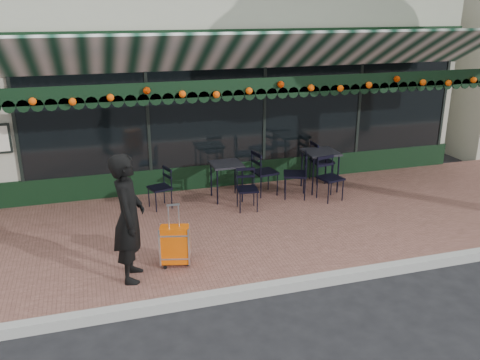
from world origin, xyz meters
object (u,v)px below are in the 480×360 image
object	(u,v)px
chair_a_right	(322,162)
chair_b_front	(247,190)
woman	(129,218)
chair_a_left	(295,175)
cafe_table_b	(226,167)
chair_b_left	(160,188)
chair_b_right	(265,173)
cafe_table_a	(320,155)
suitcase	(175,245)
chair_a_front	(330,179)

from	to	relation	value
chair_a_right	chair_b_front	size ratio (longest dim) A/B	1.14
woman	chair_a_left	distance (m)	4.13
chair_a_left	chair_a_right	bearing A→B (deg)	148.40
cafe_table_b	chair_b_left	xyz separation A→B (m)	(-1.33, -0.10, -0.27)
cafe_table_b	chair_b_front	xyz separation A→B (m)	(0.22, -0.65, -0.27)
woman	chair_b_right	xyz separation A→B (m)	(2.89, 2.62, -0.45)
chair_a_left	woman	bearing A→B (deg)	-35.58
woman	chair_a_right	bearing A→B (deg)	-44.78
cafe_table_b	chair_b_front	world-z (taller)	chair_b_front
cafe_table_a	cafe_table_b	distance (m)	1.99
chair_a_left	chair_b_front	bearing A→B (deg)	-51.64
suitcase	chair_b_right	distance (m)	3.32
suitcase	cafe_table_a	distance (m)	4.19
cafe_table_b	chair_a_right	bearing A→B (deg)	10.54
chair_b_right	chair_b_front	bearing A→B (deg)	130.25
woman	chair_b_left	bearing A→B (deg)	-6.42
cafe_table_b	chair_b_right	distance (m)	0.84
suitcase	chair_a_right	xyz separation A→B (m)	(3.69, 2.82, 0.13)
cafe_table_a	chair_a_left	distance (m)	0.76
woman	chair_b_front	size ratio (longest dim) A/B	2.31
cafe_table_b	chair_b_right	xyz separation A→B (m)	(0.81, 0.03, -0.20)
chair_a_left	chair_b_right	distance (m)	0.61
chair_a_front	chair_a_right	bearing A→B (deg)	61.06
cafe_table_a	cafe_table_b	size ratio (longest dim) A/B	1.12
suitcase	chair_b_right	size ratio (longest dim) A/B	1.04
chair_a_left	cafe_table_b	bearing A→B (deg)	-82.11
chair_a_right	chair_a_left	bearing A→B (deg)	128.93
chair_b_right	chair_b_front	world-z (taller)	chair_b_right
cafe_table_b	chair_b_left	world-z (taller)	chair_b_left
chair_a_front	chair_b_right	world-z (taller)	chair_b_right
chair_b_right	chair_a_left	bearing A→B (deg)	-131.77
cafe_table_a	chair_b_front	xyz separation A→B (m)	(-1.77, -0.63, -0.35)
chair_a_front	chair_b_front	world-z (taller)	chair_a_front
suitcase	chair_b_left	xyz separation A→B (m)	(0.11, 2.30, 0.07)
chair_a_right	chair_b_right	xyz separation A→B (m)	(-1.44, -0.38, 0.01)
suitcase	chair_b_right	world-z (taller)	suitcase
cafe_table_b	chair_a_left	xyz separation A→B (m)	(1.33, -0.30, -0.19)
chair_b_right	chair_a_front	bearing A→B (deg)	-129.48
chair_a_right	woman	bearing A→B (deg)	125.83
chair_a_right	chair_b_front	distance (m)	2.29
woman	chair_b_right	world-z (taller)	woman
woman	chair_b_right	size ratio (longest dim) A/B	1.98
cafe_table_a	chair_a_left	size ratio (longest dim) A/B	0.88
chair_a_front	chair_b_front	distance (m)	1.72
suitcase	chair_a_front	world-z (taller)	suitcase
suitcase	chair_b_front	distance (m)	2.41
suitcase	cafe_table_a	size ratio (longest dim) A/B	1.16
woman	chair_a_right	xyz separation A→B (m)	(4.33, 3.00, -0.46)
suitcase	chair_a_front	distance (m)	3.81
woman	chair_a_right	size ratio (longest dim) A/B	2.03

